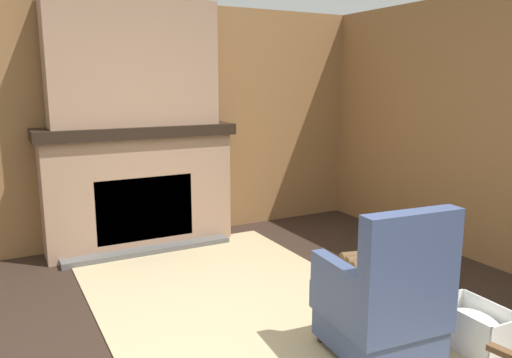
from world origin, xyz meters
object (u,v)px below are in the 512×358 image
object	(u,v)px
firewood_stack	(366,267)
oil_lamp_vase	(103,117)
storage_case	(205,116)
armchair	(384,303)
laundry_basket	(475,328)
decorative_plate_on_mantel	(139,113)

from	to	relation	value
firewood_stack	oil_lamp_vase	size ratio (longest dim) A/B	1.68
firewood_stack	storage_case	bearing A→B (deg)	-159.17
armchair	oil_lamp_vase	bearing A→B (deg)	25.13
armchair	laundry_basket	xyz separation A→B (m)	(0.19, 0.59, -0.22)
decorative_plate_on_mantel	armchair	bearing A→B (deg)	13.04
armchair	decorative_plate_on_mantel	size ratio (longest dim) A/B	3.98
firewood_stack	laundry_basket	size ratio (longest dim) A/B	0.88
storage_case	decorative_plate_on_mantel	size ratio (longest dim) A/B	1.07
armchair	firewood_stack	xyz separation A→B (m)	(-1.01, 0.74, -0.25)
firewood_stack	armchair	bearing A→B (deg)	-36.05
firewood_stack	storage_case	world-z (taller)	storage_case
oil_lamp_vase	storage_case	distance (m)	1.06
storage_case	decorative_plate_on_mantel	xyz separation A→B (m)	(-0.02, -0.70, 0.05)
laundry_basket	decorative_plate_on_mantel	bearing A→B (deg)	-157.60
laundry_basket	decorative_plate_on_mantel	distance (m)	3.51
armchair	storage_case	xyz separation A→B (m)	(-2.83, 0.04, 0.94)
storage_case	decorative_plate_on_mantel	distance (m)	0.70
laundry_basket	decorative_plate_on_mantel	xyz separation A→B (m)	(-3.04, -1.25, 1.21)
oil_lamp_vase	decorative_plate_on_mantel	bearing A→B (deg)	93.20
oil_lamp_vase	decorative_plate_on_mantel	world-z (taller)	oil_lamp_vase
firewood_stack	oil_lamp_vase	xyz separation A→B (m)	(-1.82, -1.75, 1.22)
armchair	decorative_plate_on_mantel	xyz separation A→B (m)	(-2.85, -0.66, 1.00)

